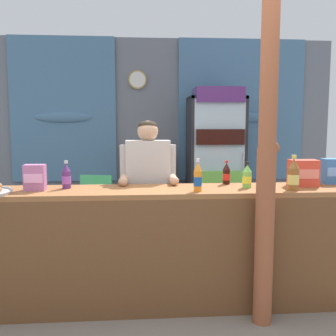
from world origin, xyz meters
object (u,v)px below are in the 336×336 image
Objects in this scene: snack_box_crackers at (303,173)px; snack_box_wafer at (35,178)px; timber_post at (267,156)px; soda_bottle_cola at (226,174)px; stall_counter at (174,238)px; bottle_shelf_rack at (151,188)px; soda_bottle_lime_soda at (247,177)px; snack_box_biscuit at (335,171)px; plastic_lawn_chair at (93,205)px; soda_bottle_grape_soda at (66,177)px; soda_bottle_orange_soda at (198,178)px; soda_bottle_iced_tea at (293,175)px; drink_fridge at (216,155)px; shopkeeper at (148,182)px.

snack_box_wafer is (-2.22, -0.04, -0.01)m from snack_box_crackers.
timber_post reaches higher than soda_bottle_cola.
bottle_shelf_rack reaches higher than stall_counter.
soda_bottle_lime_soda is at bearing -0.06° from snack_box_wafer.
plastic_lawn_chair is at bearing 146.94° from snack_box_biscuit.
plastic_lawn_chair is 3.75× the size of soda_bottle_grape_soda.
soda_bottle_orange_soda reaches higher than snack_box_wafer.
soda_bottle_iced_tea is at bearing -45.20° from plastic_lawn_chair.
soda_bottle_lime_soda is at bearing -57.89° from soda_bottle_cola.
timber_post is at bearing -138.33° from snack_box_crackers.
bottle_shelf_rack is 2.56m from snack_box_wafer.
drink_fridge is at bearing 13.14° from plastic_lawn_chair.
stall_counter is at bearing -5.75° from snack_box_wafer.
soda_bottle_iced_tea reaches higher than soda_bottle_grape_soda.
snack_box_crackers reaches higher than stall_counter.
soda_bottle_iced_tea reaches higher than snack_box_crackers.
drink_fridge is at bearing 75.01° from soda_bottle_orange_soda.
drink_fridge reaches higher than bottle_shelf_rack.
soda_bottle_iced_tea is at bearing -85.32° from drink_fridge.
snack_box_crackers reaches higher than snack_box_biscuit.
drink_fridge is 7.02× the size of soda_bottle_iced_tea.
snack_box_crackers is at bearing 7.86° from stall_counter.
soda_bottle_cola is at bearing 48.41° from soda_bottle_orange_soda.
shopkeeper reaches higher than soda_bottle_cola.
soda_bottle_orange_soda is 1.20× the size of soda_bottle_lime_soda.
bottle_shelf_rack is at bearing 118.41° from snack_box_crackers.
bottle_shelf_rack is 5.50× the size of snack_box_wafer.
shopkeeper is 0.69m from soda_bottle_orange_soda.
timber_post reaches higher than bottle_shelf_rack.
soda_bottle_orange_soda is at bearing -11.73° from stall_counter.
timber_post is 9.43× the size of soda_bottle_iced_tea.
soda_bottle_lime_soda is 0.97× the size of snack_box_biscuit.
timber_post is 0.42m from soda_bottle_lime_soda.
timber_post is 1.60m from soda_bottle_grape_soda.
stall_counter is 1.01m from soda_bottle_grape_soda.
shopkeeper reaches higher than snack_box_wafer.
bottle_shelf_rack is (-0.11, 2.42, 0.00)m from stall_counter.
snack_box_crackers is at bearing 41.67° from timber_post.
soda_bottle_grape_soda reaches higher than snack_box_crackers.
soda_bottle_iced_tea is at bearing -4.19° from snack_box_wafer.
snack_box_wafer is (-2.05, 0.15, -0.02)m from soda_bottle_iced_tea.
snack_box_crackers is at bearing -160.98° from snack_box_biscuit.
plastic_lawn_chair is 0.56× the size of shopkeeper.
snack_box_biscuit is at bearing 19.02° from snack_box_crackers.
soda_bottle_iced_tea is 1.31× the size of soda_bottle_lime_soda.
stall_counter is 13.33× the size of soda_bottle_grape_soda.
soda_bottle_cola reaches higher than plastic_lawn_chair.
soda_bottle_cola is 0.92× the size of snack_box_crackers.
stall_counter is 0.98m from timber_post.
stall_counter is at bearing -170.03° from soda_bottle_lime_soda.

